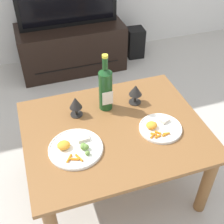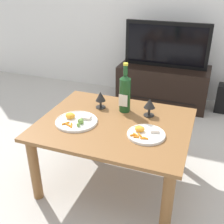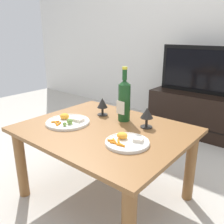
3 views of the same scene
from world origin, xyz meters
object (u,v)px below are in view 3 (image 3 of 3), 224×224
goblet_left (102,104)px  dinner_plate_left (68,121)px  tv_screen (203,70)px  wine_bottle (124,99)px  tv_stand (198,113)px  dinner_plate_right (127,142)px  dining_table (104,141)px  goblet_right (147,114)px

goblet_left → dinner_plate_left: (-0.07, -0.27, -0.07)m
tv_screen → dinner_plate_left: 1.67m
wine_bottle → dinner_plate_left: bearing=-132.1°
tv_stand → tv_screen: (-0.00, -0.00, 0.49)m
dinner_plate_left → dinner_plate_right: (0.49, 0.00, -0.00)m
tv_stand → goblet_left: goblet_left is taller
tv_stand → dinner_plate_left: dinner_plate_left is taller
dining_table → dinner_plate_left: bearing=-160.2°
goblet_right → dinner_plate_right: (0.05, -0.27, -0.08)m
tv_stand → wine_bottle: 1.42m
dining_table → goblet_left: bearing=134.3°
tv_screen → goblet_left: 1.38m
dining_table → tv_screen: (0.06, 1.54, 0.29)m
goblet_left → dinner_plate_right: bearing=-32.8°
dining_table → goblet_left: 0.31m
dining_table → tv_stand: 1.56m
tv_stand → goblet_left: size_ratio=7.97×
dining_table → goblet_right: bearing=42.9°
wine_bottle → dinner_plate_right: size_ratio=1.50×
tv_screen → dinner_plate_right: (0.18, -1.63, -0.19)m
dinner_plate_left → dinner_plate_right: dinner_plate_left is taller
tv_stand → dinner_plate_left: bearing=-100.8°
wine_bottle → goblet_right: wine_bottle is taller
tv_screen → wine_bottle: tv_screen is taller
tv_screen → dinner_plate_right: bearing=-83.6°
dining_table → dinner_plate_right: bearing=-19.9°
tv_screen → dinner_plate_right: 1.65m
tv_screen → dinner_plate_right: size_ratio=3.84×
tv_screen → dinner_plate_left: (-0.31, -1.63, -0.19)m
dining_table → tv_screen: size_ratio=1.10×
dining_table → tv_stand: dining_table is taller
goblet_left → dining_table: bearing=-45.7°
dining_table → tv_screen: bearing=87.7°
dining_table → tv_stand: bearing=87.7°
goblet_left → dinner_plate_left: bearing=-104.1°
tv_screen → goblet_left: size_ratio=7.25×
goblet_left → tv_screen: bearing=79.9°
wine_bottle → dining_table: bearing=-92.8°
dining_table → wine_bottle: 0.31m
wine_bottle → dinner_plate_right: (0.24, -0.29, -0.14)m
wine_bottle → dinner_plate_left: (-0.26, -0.29, -0.14)m
dinner_plate_right → wine_bottle: bearing=129.5°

